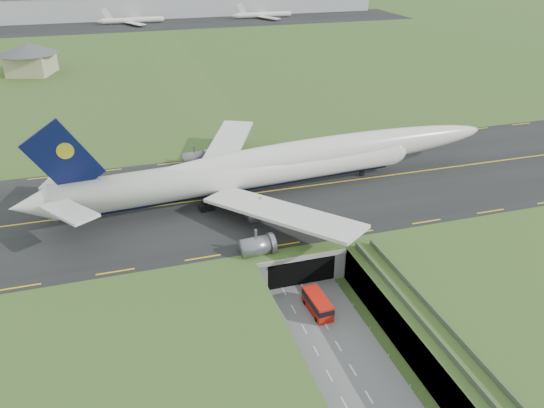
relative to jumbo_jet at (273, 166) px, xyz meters
name	(u,v)px	position (x,y,z in m)	size (l,w,h in m)	color
ground	(318,314)	(-2.63, -32.90, -11.71)	(900.00, 900.00, 0.00)	#355220
airfield_deck	(319,298)	(-2.63, -32.90, -8.71)	(800.00, 800.00, 6.00)	gray
trench_road	(337,344)	(-2.63, -40.40, -11.61)	(12.00, 75.00, 0.20)	slate
taxiway	(261,193)	(-2.63, 0.10, -5.62)	(800.00, 44.00, 0.18)	black
tunnel_portal	(286,243)	(-2.63, -16.18, -8.37)	(17.00, 22.30, 6.00)	gray
guideway	(454,356)	(8.37, -52.01, -6.39)	(3.00, 53.00, 7.05)	#A8A8A3
jumbo_jet	(273,166)	(0.00, 0.00, 0.00)	(101.37, 63.79, 21.17)	silver
shuttle_tram	(318,304)	(-2.63, -32.42, -10.14)	(2.98, 7.06, 2.85)	red
service_building	(30,56)	(-57.29, 124.91, 1.19)	(26.82, 26.82, 11.64)	tan
cargo_terminal	(145,4)	(-2.76, 266.52, 2.25)	(320.00, 67.00, 15.60)	#B2B2B2
distant_hills	(208,6)	(61.75, 397.10, -15.71)	(700.00, 91.00, 60.00)	slate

